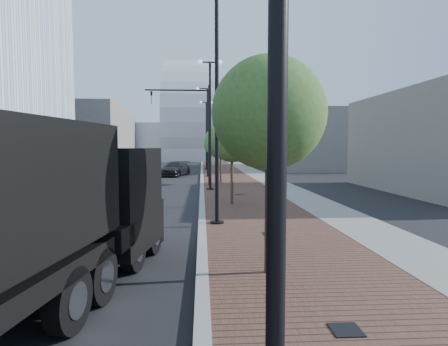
{
  "coord_description": "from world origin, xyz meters",
  "views": [
    {
      "loc": [
        0.0,
        -4.97,
        3.19
      ],
      "look_at": [
        1.0,
        12.0,
        2.0
      ],
      "focal_mm": 30.24,
      "sensor_mm": 36.0,
      "label": 1
    }
  ],
  "objects": [
    {
      "name": "dark_car_far",
      "position": [
        -2.93,
        36.27,
        0.78
      ],
      "size": [
        3.57,
        5.78,
        1.56
      ],
      "primitive_type": "imported",
      "rotation": [
        0.0,
        0.0,
        -0.27
      ],
      "color": "black",
      "rests_on": "ground"
    },
    {
      "name": "dump_truck",
      "position": [
        -3.28,
        2.08,
        1.53
      ],
      "size": [
        4.82,
        13.84,
        3.62
      ],
      "rotation": [
        0.0,
        0.0,
        -0.16
      ],
      "color": "black",
      "rests_on": "ground"
    },
    {
      "name": "tree_1",
      "position": [
        1.65,
        15.02,
        3.46
      ],
      "size": [
        2.29,
        2.22,
        4.59
      ],
      "color": "#382619",
      "rests_on": "ground"
    },
    {
      "name": "pedestrian",
      "position": [
        5.17,
        23.78,
        0.77
      ],
      "size": [
        0.6,
        0.43,
        1.54
      ],
      "primitive_type": "imported",
      "rotation": [
        0.0,
        0.0,
        3.03
      ],
      "color": "black",
      "rests_on": "ground"
    },
    {
      "name": "streetlight_2",
      "position": [
        0.6,
        22.0,
        4.82
      ],
      "size": [
        1.72,
        0.56,
        9.28
      ],
      "color": "black",
      "rests_on": "ground"
    },
    {
      "name": "commercial_block_ne",
      "position": [
        16.0,
        50.0,
        4.0
      ],
      "size": [
        12.0,
        22.0,
        8.0
      ],
      "primitive_type": "cube",
      "color": "slate",
      "rests_on": "ground"
    },
    {
      "name": "tree_0",
      "position": [
        1.65,
        4.02,
        3.98
      ],
      "size": [
        2.73,
        2.73,
        5.36
      ],
      "color": "#382619",
      "rests_on": "ground"
    },
    {
      "name": "sidewalk",
      "position": [
        3.5,
        40.0,
        0.06
      ],
      "size": [
        7.0,
        140.0,
        0.12
      ],
      "primitive_type": "cube",
      "color": "#4C2D23",
      "rests_on": "ground"
    },
    {
      "name": "tree_2",
      "position": [
        1.65,
        27.02,
        3.57
      ],
      "size": [
        2.82,
        2.82,
        5.0
      ],
      "color": "#382619",
      "rests_on": "ground"
    },
    {
      "name": "tree_3",
      "position": [
        1.65,
        39.02,
        3.33
      ],
      "size": [
        2.66,
        2.65,
        4.67
      ],
      "color": "#382619",
      "rests_on": "ground"
    },
    {
      "name": "utility_cover_0",
      "position": [
        2.4,
        1.0,
        0.13
      ],
      "size": [
        0.5,
        0.5,
        0.02
      ],
      "primitive_type": "cube",
      "color": "black",
      "rests_on": "sidewalk"
    },
    {
      "name": "curb",
      "position": [
        0.0,
        40.0,
        0.07
      ],
      "size": [
        0.3,
        140.0,
        0.14
      ],
      "primitive_type": "cube",
      "color": "gray",
      "rests_on": "ground"
    },
    {
      "name": "streetlight_1",
      "position": [
        0.49,
        10.0,
        4.34
      ],
      "size": [
        1.44,
        0.56,
        9.21
      ],
      "color": "black",
      "rests_on": "ground"
    },
    {
      "name": "traffic_mast",
      "position": [
        -0.3,
        25.0,
        4.98
      ],
      "size": [
        5.09,
        0.2,
        8.0
      ],
      "color": "black",
      "rests_on": "ground"
    },
    {
      "name": "commercial_block_nw",
      "position": [
        -20.0,
        60.0,
        5.0
      ],
      "size": [
        14.0,
        20.0,
        10.0
      ],
      "primitive_type": "cube",
      "color": "#66625B",
      "rests_on": "ground"
    },
    {
      "name": "utility_cover_2",
      "position": [
        2.4,
        19.0,
        0.13
      ],
      "size": [
        0.5,
        0.5,
        0.02
      ],
      "primitive_type": "cube",
      "color": "black",
      "rests_on": "sidewalk"
    },
    {
      "name": "white_sedan",
      "position": [
        -3.61,
        10.54,
        0.73
      ],
      "size": [
        3.29,
        4.7,
        1.47
      ],
      "primitive_type": "imported",
      "rotation": [
        0.0,
        0.0,
        -0.43
      ],
      "color": "silver",
      "rests_on": "ground"
    },
    {
      "name": "dark_car_mid",
      "position": [
        -6.33,
        28.74,
        0.64
      ],
      "size": [
        3.5,
        5.07,
        1.29
      ],
      "primitive_type": "imported",
      "rotation": [
        0.0,
        0.0,
        -0.32
      ],
      "color": "black",
      "rests_on": "ground"
    },
    {
      "name": "utility_cover_1",
      "position": [
        2.4,
        8.0,
        0.13
      ],
      "size": [
        0.5,
        0.5,
        0.02
      ],
      "primitive_type": "cube",
      "color": "black",
      "rests_on": "sidewalk"
    },
    {
      "name": "concrete_strip",
      "position": [
        6.2,
        40.0,
        0.07
      ],
      "size": [
        2.4,
        140.0,
        0.13
      ],
      "primitive_type": "cube",
      "color": "slate",
      "rests_on": "ground"
    },
    {
      "name": "convention_center",
      "position": [
        -2.0,
        85.0,
        6.0
      ],
      "size": [
        50.0,
        30.0,
        50.0
      ],
      "color": "#ACB0B7",
      "rests_on": "ground"
    },
    {
      "name": "west_sidewalk",
      "position": [
        -13.0,
        40.0,
        0.06
      ],
      "size": [
        4.0,
        140.0,
        0.12
      ],
      "primitive_type": "cube",
      "color": "slate",
      "rests_on": "ground"
    },
    {
      "name": "streetlight_4",
      "position": [
        0.6,
        46.0,
        4.82
      ],
      "size": [
        1.72,
        0.56,
        9.28
      ],
      "color": "black",
      "rests_on": "ground"
    },
    {
      "name": "streetlight_3",
      "position": [
        0.49,
        34.0,
        4.34
      ],
      "size": [
        1.44,
        0.56,
        9.21
      ],
      "color": "black",
      "rests_on": "ground"
    }
  ]
}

